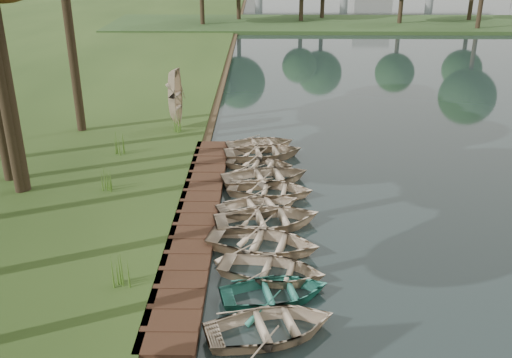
{
  "coord_description": "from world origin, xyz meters",
  "views": [
    {
      "loc": [
        0.84,
        -19.29,
        9.92
      ],
      "look_at": [
        0.64,
        0.34,
        1.51
      ],
      "focal_mm": 40.0,
      "sensor_mm": 36.0,
      "label": 1
    }
  ],
  "objects_px": {
    "boardwalk": "(197,215)",
    "stored_rowboat": "(178,122)",
    "rowboat_0": "(271,325)",
    "rowboat_2": "(272,268)",
    "rowboat_1": "(275,290)"
  },
  "relations": [
    {
      "from": "boardwalk",
      "to": "rowboat_0",
      "type": "xyz_separation_m",
      "value": [
        2.72,
        -6.92,
        0.27
      ]
    },
    {
      "from": "rowboat_2",
      "to": "stored_rowboat",
      "type": "height_order",
      "value": "stored_rowboat"
    },
    {
      "from": "boardwalk",
      "to": "rowboat_2",
      "type": "bearing_deg",
      "value": -55.9
    },
    {
      "from": "boardwalk",
      "to": "stored_rowboat",
      "type": "bearing_deg",
      "value": 101.43
    },
    {
      "from": "boardwalk",
      "to": "rowboat_0",
      "type": "relative_size",
      "value": 4.49
    },
    {
      "from": "boardwalk",
      "to": "stored_rowboat",
      "type": "height_order",
      "value": "stored_rowboat"
    },
    {
      "from": "rowboat_1",
      "to": "rowboat_2",
      "type": "height_order",
      "value": "rowboat_2"
    },
    {
      "from": "rowboat_0",
      "to": "stored_rowboat",
      "type": "relative_size",
      "value": 1.12
    },
    {
      "from": "rowboat_0",
      "to": "stored_rowboat",
      "type": "height_order",
      "value": "stored_rowboat"
    },
    {
      "from": "rowboat_0",
      "to": "rowboat_2",
      "type": "height_order",
      "value": "rowboat_0"
    },
    {
      "from": "boardwalk",
      "to": "rowboat_1",
      "type": "distance_m",
      "value": 5.99
    },
    {
      "from": "rowboat_2",
      "to": "rowboat_0",
      "type": "bearing_deg",
      "value": -167.47
    },
    {
      "from": "boardwalk",
      "to": "rowboat_2",
      "type": "xyz_separation_m",
      "value": [
        2.78,
        -4.1,
        0.25
      ]
    },
    {
      "from": "rowboat_2",
      "to": "stored_rowboat",
      "type": "distance_m",
      "value": 15.13
    },
    {
      "from": "rowboat_0",
      "to": "rowboat_2",
      "type": "bearing_deg",
      "value": -17.3
    }
  ]
}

